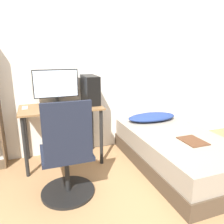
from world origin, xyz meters
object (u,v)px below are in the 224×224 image
Objects in this scene: pc_tower at (90,90)px; bed at (176,151)px; monitor at (56,85)px; keyboard at (59,108)px; office_chair at (67,162)px.

bed is at bearing -35.68° from pc_tower.
monitor reaches higher than pc_tower.
keyboard is 0.51m from pc_tower.
monitor is at bearing 86.59° from keyboard.
monitor is 1.39× the size of keyboard.
keyboard is at bearing 160.04° from bed.
office_chair is 1.44m from bed.
office_chair is 1.78× the size of monitor.
keyboard is (0.02, 0.68, 0.38)m from office_chair.
bed is 4.35× the size of keyboard.
bed is at bearing -19.96° from keyboard.
keyboard is at bearing -93.41° from monitor.
office_chair reaches higher than bed.
pc_tower is (0.43, -0.12, -0.06)m from monitor.
pc_tower is at bearing 21.33° from keyboard.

